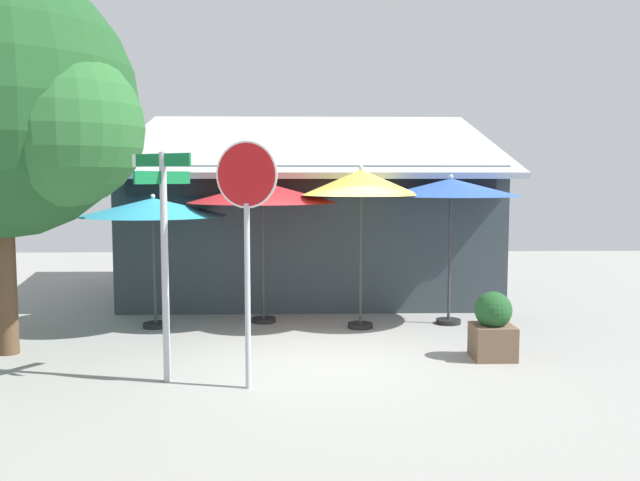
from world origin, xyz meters
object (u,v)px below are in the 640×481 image
street_sign_post (164,241)px  stop_sign (247,216)px  shade_tree (8,106)px  patio_umbrella_teal_left (153,208)px  patio_umbrella_crimson_center (263,193)px  sidewalk_planter (493,327)px  patio_umbrella_mustard_right (361,184)px  patio_umbrella_royal_blue_far_right (451,189)px

street_sign_post → stop_sign: (1.07, -0.30, 0.33)m
stop_sign → shade_tree: size_ratio=0.54×
patio_umbrella_teal_left → patio_umbrella_crimson_center: size_ratio=0.95×
street_sign_post → sidewalk_planter: 4.80m
patio_umbrella_mustard_right → sidewalk_planter: patio_umbrella_mustard_right is taller
street_sign_post → patio_umbrella_teal_left: size_ratio=1.16×
shade_tree → patio_umbrella_teal_left: bearing=47.6°
patio_umbrella_teal_left → patio_umbrella_royal_blue_far_right: patio_umbrella_royal_blue_far_right is taller
shade_tree → patio_umbrella_royal_blue_far_right: bearing=15.9°
stop_sign → patio_umbrella_teal_left: (-1.90, 3.45, -0.06)m
street_sign_post → patio_umbrella_crimson_center: bearing=73.5°
patio_umbrella_crimson_center → shade_tree: 4.32m
stop_sign → patio_umbrella_royal_blue_far_right: bearing=47.5°
patio_umbrella_crimson_center → patio_umbrella_mustard_right: 1.80m
patio_umbrella_mustard_right → patio_umbrella_royal_blue_far_right: 1.64m
street_sign_post → patio_umbrella_mustard_right: bearing=47.6°
shade_tree → sidewalk_planter: (6.97, -0.38, -3.16)m
stop_sign → patio_umbrella_teal_left: stop_sign is taller
stop_sign → patio_umbrella_teal_left: size_ratio=1.21×
patio_umbrella_royal_blue_far_right → sidewalk_planter: bearing=-86.9°
street_sign_post → stop_sign: 1.16m
street_sign_post → sidewalk_planter: street_sign_post is taller
patio_umbrella_crimson_center → patio_umbrella_mustard_right: (1.72, -0.50, 0.17)m
patio_umbrella_teal_left → patio_umbrella_crimson_center: patio_umbrella_crimson_center is taller
stop_sign → patio_umbrella_teal_left: bearing=118.9°
patio_umbrella_crimson_center → patio_umbrella_mustard_right: bearing=-16.1°
stop_sign → patio_umbrella_crimson_center: bearing=90.5°
patio_umbrella_teal_left → shade_tree: bearing=-132.4°
stop_sign → shade_tree: 4.18m
patio_umbrella_teal_left → shade_tree: shade_tree is taller
sidewalk_planter → stop_sign: bearing=-159.6°
patio_umbrella_teal_left → patio_umbrella_mustard_right: (3.59, -0.13, 0.42)m
stop_sign → shade_tree: shade_tree is taller
patio_umbrella_crimson_center → stop_sign: bearing=-89.5°
patio_umbrella_crimson_center → patio_umbrella_teal_left: bearing=-168.9°
patio_umbrella_teal_left → patio_umbrella_royal_blue_far_right: (5.20, 0.16, 0.33)m
street_sign_post → sidewalk_planter: bearing=12.2°
patio_umbrella_crimson_center → patio_umbrella_royal_blue_far_right: bearing=-3.6°
shade_tree → patio_umbrella_crimson_center: bearing=31.6°
sidewalk_planter → patio_umbrella_teal_left: bearing=157.8°
street_sign_post → patio_umbrella_teal_left: (-0.83, 3.15, 0.27)m
patio_umbrella_mustard_right → patio_umbrella_teal_left: bearing=177.9°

